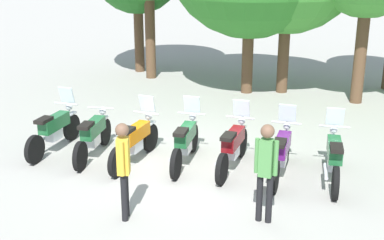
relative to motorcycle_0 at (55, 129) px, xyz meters
name	(u,v)px	position (x,y,z in m)	size (l,w,h in m)	color
ground_plane	(182,166)	(3.08, 0.36, -0.52)	(80.00, 80.00, 0.00)	#9E9B93
motorcycle_0	(55,129)	(0.00, 0.00, 0.00)	(0.62, 2.19, 1.37)	black
motorcycle_1	(93,135)	(1.02, 0.06, -0.01)	(0.77, 2.15, 0.99)	black
motorcycle_2	(135,140)	(2.05, 0.15, 0.00)	(0.62, 2.19, 1.37)	black
motorcycle_3	(185,141)	(3.07, 0.54, 0.00)	(0.69, 2.17, 1.37)	black
motorcycle_4	(233,146)	(4.10, 0.71, 0.00)	(0.62, 2.19, 1.37)	black
motorcycle_5	(281,152)	(5.13, 0.78, 0.00)	(0.62, 2.19, 1.37)	black
motorcycle_6	(334,157)	(6.15, 0.96, 0.00)	(0.73, 2.16, 1.37)	black
person_0	(266,166)	(5.37, -1.20, 0.52)	(0.40, 0.24, 1.76)	black
person_1	(124,164)	(3.16, -2.08, 0.51)	(0.30, 0.40, 1.74)	black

